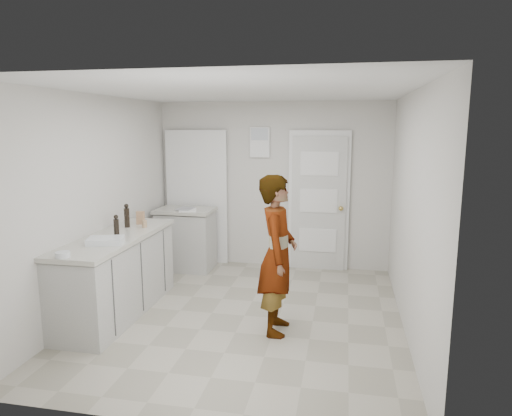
% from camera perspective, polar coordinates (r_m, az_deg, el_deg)
% --- Properties ---
extents(ground, '(4.00, 4.00, 0.00)m').
position_cam_1_polar(ground, '(5.37, -1.44, -13.30)').
color(ground, gray).
rests_on(ground, ground).
extents(room_shell, '(4.00, 4.00, 4.00)m').
position_cam_1_polar(room_shell, '(6.96, 0.63, 0.99)').
color(room_shell, beige).
rests_on(room_shell, ground).
extents(main_counter, '(0.64, 1.96, 0.93)m').
position_cam_1_polar(main_counter, '(5.52, -16.94, -8.31)').
color(main_counter, beige).
rests_on(main_counter, ground).
extents(side_counter, '(0.84, 0.61, 0.93)m').
position_cam_1_polar(side_counter, '(6.98, -8.73, -4.11)').
color(side_counter, beige).
rests_on(side_counter, ground).
extents(person, '(0.42, 0.62, 1.66)m').
position_cam_1_polar(person, '(4.73, 2.71, -5.87)').
color(person, silver).
rests_on(person, ground).
extents(cake_mix_box, '(0.11, 0.07, 0.16)m').
position_cam_1_polar(cake_mix_box, '(5.90, -14.24, -1.19)').
color(cake_mix_box, '#AA7855').
rests_on(cake_mix_box, main_counter).
extents(spice_jar, '(0.06, 0.06, 0.09)m').
position_cam_1_polar(spice_jar, '(5.70, -13.77, -1.93)').
color(spice_jar, tan).
rests_on(spice_jar, main_counter).
extents(oil_cruet_a, '(0.06, 0.06, 0.24)m').
position_cam_1_polar(oil_cruet_a, '(5.37, -17.06, -2.09)').
color(oil_cruet_a, black).
rests_on(oil_cruet_a, main_counter).
extents(oil_cruet_b, '(0.06, 0.06, 0.29)m').
position_cam_1_polar(oil_cruet_b, '(5.75, -15.85, -0.97)').
color(oil_cruet_b, black).
rests_on(oil_cruet_b, main_counter).
extents(baking_dish, '(0.42, 0.35, 0.06)m').
position_cam_1_polar(baking_dish, '(5.04, -18.30, -3.92)').
color(baking_dish, silver).
rests_on(baking_dish, main_counter).
extents(egg_bowl, '(0.13, 0.13, 0.05)m').
position_cam_1_polar(egg_bowl, '(4.67, -23.01, -5.39)').
color(egg_bowl, silver).
rests_on(egg_bowl, main_counter).
extents(papers, '(0.34, 0.38, 0.01)m').
position_cam_1_polar(papers, '(6.73, -8.54, -0.26)').
color(papers, white).
rests_on(papers, side_counter).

